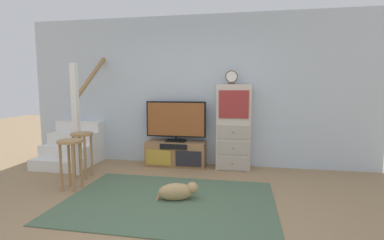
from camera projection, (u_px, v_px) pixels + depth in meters
name	position (u px, v px, depth m)	size (l,w,h in m)	color
ground_plane	(154.00, 224.00, 2.96)	(20.00, 20.00, 0.00)	#997A56
back_wall	(195.00, 91.00, 5.21)	(6.40, 0.12, 2.70)	silver
area_rug	(169.00, 201.00, 3.55)	(2.60, 1.80, 0.01)	#4C664C
media_console	(176.00, 154.00, 5.14)	(1.08, 0.38, 0.45)	#997047
television	(176.00, 120.00, 5.09)	(1.09, 0.22, 0.73)	black
side_cabinet	(234.00, 127.00, 4.90)	(0.58, 0.38, 1.47)	beige
desk_clock	(232.00, 77.00, 4.80)	(0.21, 0.08, 0.23)	#4C3823
staircase	(79.00, 142.00, 5.48)	(1.00, 1.36, 2.20)	white
bar_stool_near	(71.00, 153.00, 3.92)	(0.34, 0.34, 0.70)	#A37A4C
bar_stool_far	(82.00, 144.00, 4.45)	(0.34, 0.34, 0.71)	#A37A4C
dog	(178.00, 191.00, 3.57)	(0.53, 0.31, 0.23)	tan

